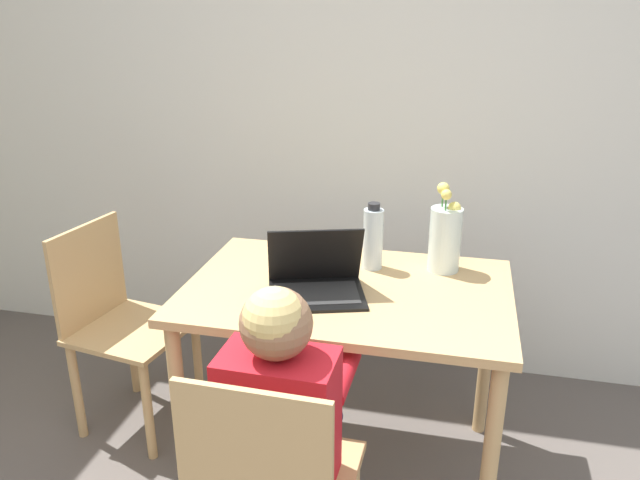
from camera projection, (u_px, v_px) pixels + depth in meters
wall_back at (394, 100)px, 2.68m from camera, size 6.40×0.05×2.50m
dining_table at (347, 313)px, 2.15m from camera, size 1.10×0.74×0.73m
chair_spare at (120, 324)px, 2.48m from camera, size 0.46×0.46×0.84m
person_seated at (285, 405)px, 1.66m from camera, size 0.32×0.43×1.01m
laptop at (316, 278)px, 2.06m from camera, size 0.37×0.33×0.23m
flower_vase at (445, 237)px, 2.22m from camera, size 0.11×0.11×0.32m
water_bottle at (373, 238)px, 2.24m from camera, size 0.07×0.07×0.25m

